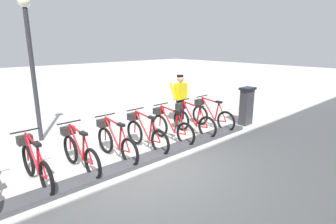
{
  "coord_description": "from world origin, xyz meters",
  "views": [
    {
      "loc": [
        -4.7,
        3.31,
        2.71
      ],
      "look_at": [
        0.5,
        -1.4,
        0.9
      ],
      "focal_mm": 28.69,
      "sensor_mm": 36.0,
      "label": 1
    }
  ],
  "objects": [
    {
      "name": "worker_near_rack",
      "position": [
        1.74,
        -3.08,
        0.91
      ],
      "size": [
        0.47,
        0.64,
        1.66
      ],
      "color": "white",
      "rests_on": "ground"
    },
    {
      "name": "bike_docked_0",
      "position": [
        0.62,
        -3.4,
        0.43
      ],
      "size": [
        1.72,
        0.54,
        1.02
      ],
      "color": "black",
      "rests_on": "ground"
    },
    {
      "name": "bike_docked_6",
      "position": [
        0.62,
        2.0,
        0.43
      ],
      "size": [
        1.72,
        0.54,
        1.02
      ],
      "color": "black",
      "rests_on": "ground"
    },
    {
      "name": "bike_docked_2",
      "position": [
        0.62,
        -1.6,
        0.43
      ],
      "size": [
        1.72,
        0.54,
        1.02
      ],
      "color": "black",
      "rests_on": "ground"
    },
    {
      "name": "payment_kiosk",
      "position": [
        0.05,
        -4.56,
        0.67
      ],
      "size": [
        0.36,
        0.52,
        1.28
      ],
      "color": "#38383D",
      "rests_on": "ground"
    },
    {
      "name": "ground_plane",
      "position": [
        0.0,
        0.0,
        0.0
      ],
      "size": [
        60.0,
        60.0,
        0.0
      ],
      "primitive_type": "plane",
      "color": "beige"
    },
    {
      "name": "bike_docked_3",
      "position": [
        0.62,
        -0.7,
        0.43
      ],
      "size": [
        1.72,
        0.54,
        1.02
      ],
      "color": "black",
      "rests_on": "ground"
    },
    {
      "name": "dock_rail_base",
      "position": [
        0.0,
        0.0,
        0.05
      ],
      "size": [
        0.44,
        8.0,
        0.1
      ],
      "primitive_type": "cube",
      "color": "#47474C",
      "rests_on": "ground"
    },
    {
      "name": "bike_docked_4",
      "position": [
        0.62,
        0.2,
        0.43
      ],
      "size": [
        1.72,
        0.54,
        1.02
      ],
      "color": "black",
      "rests_on": "ground"
    },
    {
      "name": "bike_docked_1",
      "position": [
        0.62,
        -2.5,
        0.43
      ],
      "size": [
        1.72,
        0.54,
        1.02
      ],
      "color": "black",
      "rests_on": "ground"
    },
    {
      "name": "bike_docked_5",
      "position": [
        0.62,
        1.1,
        0.43
      ],
      "size": [
        1.72,
        0.54,
        1.02
      ],
      "color": "black",
      "rests_on": "ground"
    },
    {
      "name": "lamp_post",
      "position": [
        3.13,
        1.13,
        2.56
      ],
      "size": [
        0.32,
        0.32,
        3.89
      ],
      "color": "#2D2D33",
      "rests_on": "ground"
    }
  ]
}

